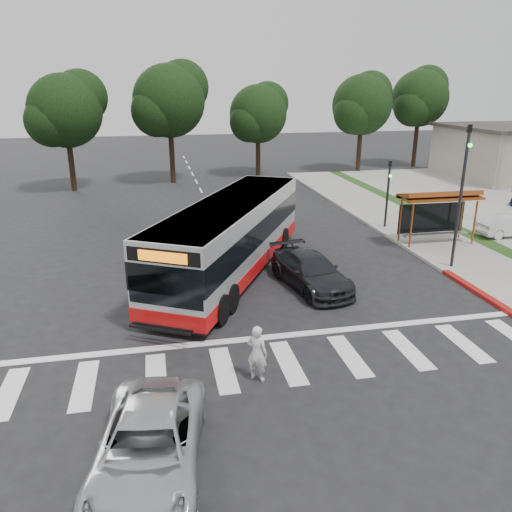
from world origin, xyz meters
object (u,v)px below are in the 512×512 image
object	(u,v)px
transit_bus	(232,238)
silver_suv_south	(148,447)
dark_sedan	(311,271)
pedestrian	(257,353)

from	to	relation	value
transit_bus	silver_suv_south	size ratio (longest dim) A/B	2.64
transit_bus	dark_sedan	world-z (taller)	transit_bus
transit_bus	silver_suv_south	distance (m)	12.38
dark_sedan	silver_suv_south	bearing A→B (deg)	-135.90
transit_bus	pedestrian	distance (m)	8.70
transit_bus	silver_suv_south	xyz separation A→B (m)	(-3.71, -11.77, -0.98)
silver_suv_south	dark_sedan	bearing A→B (deg)	63.58
dark_sedan	silver_suv_south	distance (m)	11.62
pedestrian	silver_suv_south	world-z (taller)	pedestrian
pedestrian	silver_suv_south	xyz separation A→B (m)	(-3.05, -3.13, -0.18)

